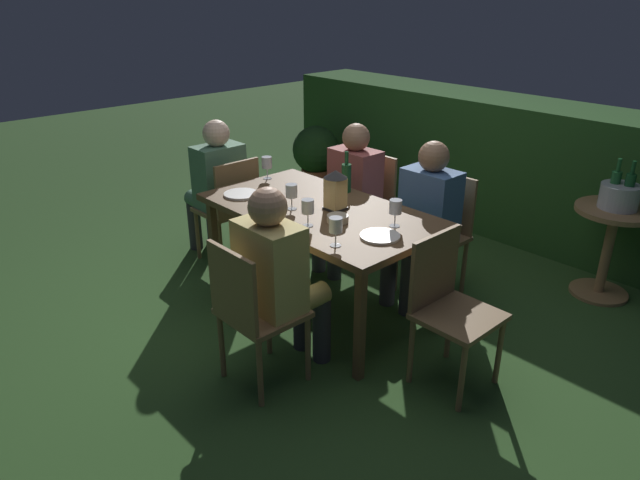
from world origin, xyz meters
TOP-DOWN VIEW (x-y plane):
  - ground_plane at (0.00, 0.00)m, footprint 16.00×16.00m
  - dining_table at (0.00, 0.00)m, footprint 1.60×0.89m
  - chair_head_far at (1.05, 0.00)m, footprint 0.40×0.42m
  - chair_side_right_a at (-0.36, 0.83)m, footprint 0.42×0.40m
  - person_in_rust at (-0.36, 0.64)m, footprint 0.38×0.47m
  - chair_head_near at (-1.05, 0.00)m, footprint 0.40×0.42m
  - person_in_green at (-1.24, 0.00)m, footprint 0.48×0.38m
  - chair_side_right_b at (0.36, 0.83)m, footprint 0.42×0.40m
  - person_in_blue at (0.36, 0.64)m, footprint 0.38×0.47m
  - chair_side_left_b at (0.36, -0.83)m, footprint 0.42×0.40m
  - person_in_mustard at (0.36, -0.64)m, footprint 0.38×0.47m
  - lantern_centerpiece at (0.08, 0.06)m, footprint 0.15×0.15m
  - green_bottle_on_table at (-0.12, 0.36)m, footprint 0.07×0.07m
  - wine_glass_a at (-0.11, -0.14)m, footprint 0.08×0.08m
  - wine_glass_b at (0.17, -0.26)m, footprint 0.08×0.08m
  - wine_glass_c at (-0.74, 0.14)m, footprint 0.08×0.08m
  - wine_glass_d at (0.53, 0.12)m, footprint 0.08×0.08m
  - wine_glass_e at (0.49, -0.34)m, footprint 0.08×0.08m
  - plate_a at (0.58, -0.07)m, footprint 0.23×0.23m
  - plate_b at (-0.56, -0.23)m, footprint 0.24×0.24m
  - bowl_olives at (0.25, -0.08)m, footprint 0.13×0.13m
  - bowl_bread at (-0.20, -0.33)m, footprint 0.16×0.16m
  - side_table at (1.24, 1.66)m, footprint 0.54×0.54m
  - ice_bucket at (1.24, 1.66)m, footprint 0.26×0.26m
  - hedge_backdrop at (0.00, 2.29)m, footprint 4.77×0.67m
  - potted_plant_by_hedge at (-1.79, 1.59)m, footprint 0.49×0.49m
  - potted_plant_corner at (-1.06, 1.48)m, footprint 0.43×0.43m

SIDE VIEW (x-z plane):
  - ground_plane at x=0.00m, z-range 0.00..0.00m
  - potted_plant_corner at x=-1.06m, z-range 0.04..0.69m
  - potted_plant_by_hedge at x=-1.79m, z-range 0.06..0.81m
  - side_table at x=1.24m, z-range 0.11..0.79m
  - chair_head_far at x=1.05m, z-range 0.05..0.92m
  - chair_side_right_a at x=-0.36m, z-range 0.05..0.92m
  - chair_head_near at x=-1.05m, z-range 0.05..0.92m
  - chair_side_right_b at x=0.36m, z-range 0.05..0.92m
  - chair_side_left_b at x=0.36m, z-range 0.05..0.92m
  - hedge_backdrop at x=0.00m, z-range 0.00..1.18m
  - person_in_rust at x=-0.36m, z-range 0.06..1.21m
  - person_in_green at x=-1.24m, z-range 0.06..1.21m
  - person_in_blue at x=0.36m, z-range 0.06..1.21m
  - person_in_mustard at x=0.36m, z-range 0.06..1.21m
  - dining_table at x=0.00m, z-range 0.32..1.07m
  - plate_a at x=0.58m, z-range 0.76..0.77m
  - plate_b at x=-0.56m, z-range 0.76..0.77m
  - ice_bucket at x=1.24m, z-range 0.61..0.95m
  - bowl_olives at x=0.25m, z-range 0.76..0.80m
  - bowl_bread at x=-0.20m, z-range 0.76..0.80m
  - green_bottle_on_table at x=-0.12m, z-range 0.72..1.01m
  - wine_glass_a at x=-0.11m, z-range 0.79..0.96m
  - wine_glass_b at x=0.17m, z-range 0.79..0.96m
  - wine_glass_c at x=-0.74m, z-range 0.79..0.96m
  - wine_glass_d at x=0.53m, z-range 0.79..0.96m
  - wine_glass_e at x=0.49m, z-range 0.79..0.96m
  - lantern_centerpiece at x=0.08m, z-range 0.77..1.04m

